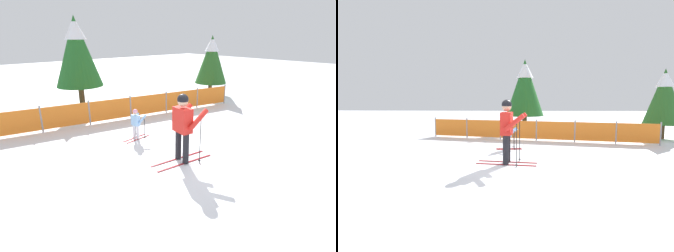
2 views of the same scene
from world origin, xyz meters
TOP-DOWN VIEW (x-y plane):
  - ground_plane at (0.00, 0.00)m, footprint 60.00×60.00m
  - skier_adult at (-0.18, 0.10)m, footprint 1.73×0.82m
  - skier_child at (-0.20, 2.19)m, footprint 0.94×0.50m
  - safety_fence at (0.88, 4.17)m, footprint 9.51×1.95m
  - conifer_far at (0.44, 7.76)m, footprint 2.14×2.14m
  - conifer_near at (6.57, 4.94)m, footprint 1.69×1.69m

SIDE VIEW (x-z plane):
  - ground_plane at x=0.00m, z-range 0.00..0.00m
  - safety_fence at x=0.88m, z-range 0.00..0.91m
  - skier_child at x=-0.20m, z-range 0.07..1.05m
  - skier_adult at x=-0.18m, z-range 0.18..1.97m
  - conifer_near at x=6.57m, z-range 0.37..3.51m
  - conifer_far at x=0.44m, z-range 0.47..4.45m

